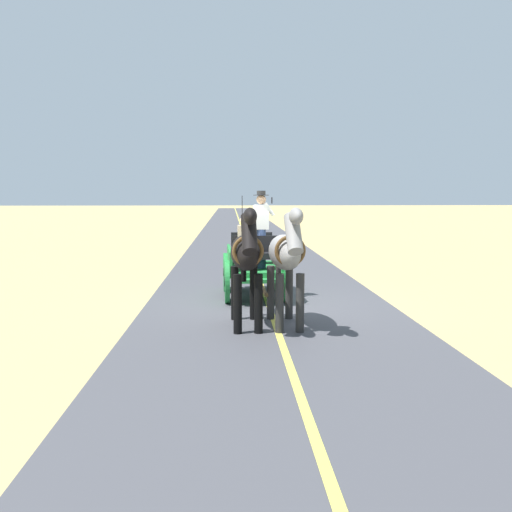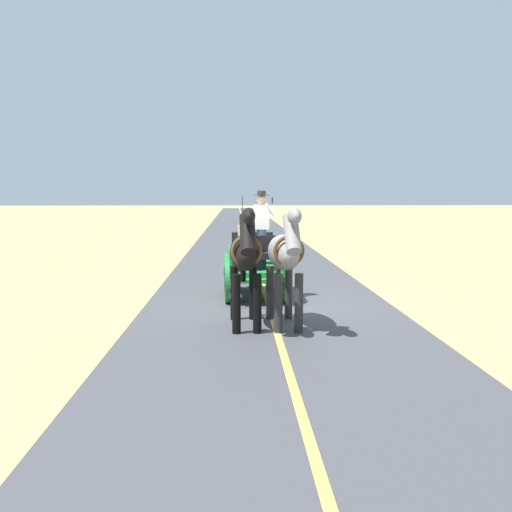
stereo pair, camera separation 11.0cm
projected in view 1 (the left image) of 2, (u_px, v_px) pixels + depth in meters
name	position (u px, v px, depth m)	size (l,w,h in m)	color
ground_plane	(268.00, 303.00, 12.48)	(200.00, 200.00, 0.00)	tan
road_surface	(268.00, 303.00, 12.48)	(5.41, 160.00, 0.01)	#424247
road_centre_stripe	(268.00, 302.00, 12.48)	(0.12, 160.00, 0.00)	#DBCC4C
horse_drawn_carriage	(254.00, 263.00, 13.12)	(1.47, 4.51, 2.50)	#1E7233
horse_near_side	(286.00, 255.00, 10.09)	(0.67, 2.14, 2.21)	gray
horse_off_side	(246.00, 256.00, 10.03)	(0.62, 2.13, 2.21)	black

